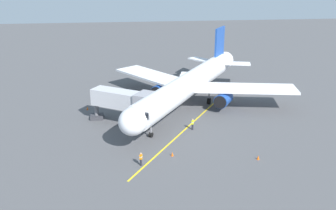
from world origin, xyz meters
name	(u,v)px	position (x,y,z in m)	size (l,w,h in m)	color
ground_plane	(186,103)	(0.00, 0.00, 0.00)	(220.00, 220.00, 0.00)	#4C4C4F
apron_lead_in_line	(195,120)	(-0.06, 8.05, 0.01)	(0.24, 40.00, 0.01)	yellow
airplane	(189,84)	(-0.22, 1.81, 4.00)	(30.52, 35.69, 11.50)	white
jet_bridge	(127,101)	(10.41, 8.37, 3.76)	(10.60, 8.08, 5.40)	#B7B7BC
ground_crew_marshaller	(141,159)	(9.10, 21.39, 0.89)	(0.40, 0.47, 1.71)	#23232D
ground_crew_wing_walker	(193,124)	(0.99, 11.52, 0.89)	(0.40, 0.47, 1.71)	#23232D
ground_crew_loader	(222,95)	(-6.71, -0.88, 0.89)	(0.31, 0.44, 1.71)	#23232D
box_truck_near_nose	(185,81)	(-1.42, -9.39, 1.39)	(3.14, 4.96, 2.62)	#9E9EA3
safety_cone_nose_left	(87,108)	(16.94, 1.18, 0.28)	(0.32, 0.32, 0.55)	#F2590F
safety_cone_nose_right	(258,157)	(-5.38, 21.64, 0.28)	(0.32, 0.32, 0.55)	#F2590F
safety_cone_wing_port	(172,154)	(5.05, 19.41, 0.28)	(0.32, 0.32, 0.55)	#F2590F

